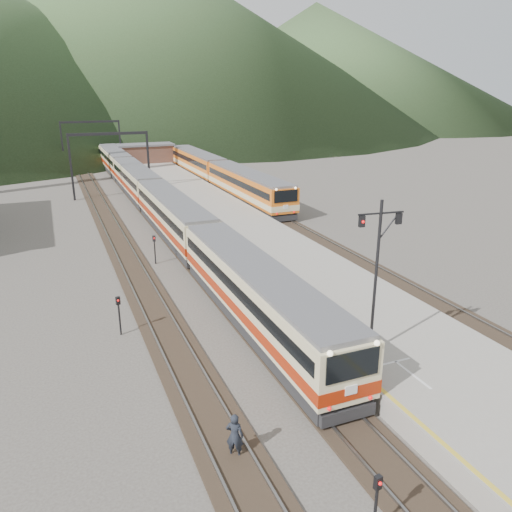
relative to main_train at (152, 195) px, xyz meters
name	(u,v)px	position (x,y,z in m)	size (l,w,h in m)	color
track_main	(162,222)	(0.00, -4.59, -1.92)	(2.60, 200.00, 0.23)	black
track_far	(111,227)	(-5.00, -4.59, -1.92)	(2.60, 200.00, 0.23)	black
track_second	(266,212)	(11.50, -4.59, -1.92)	(2.60, 200.00, 0.23)	black
platform	(220,218)	(5.60, -6.59, -1.49)	(8.00, 100.00, 1.00)	gray
gantry_near	(110,152)	(-2.85, 10.41, 3.60)	(9.55, 0.25, 8.00)	black
gantry_far	(91,136)	(-2.85, 35.41, 3.60)	(9.55, 0.25, 8.00)	black
station_shed	(146,153)	(5.60, 33.41, 0.58)	(9.40, 4.40, 3.10)	brown
hill_b	(131,29)	(30.00, 185.41, 35.51)	(220.00, 220.00, 75.00)	#324926
hill_c	(315,62)	(110.00, 165.41, 23.01)	(160.00, 160.00, 50.00)	#324926
main_train	(152,195)	(0.00, 0.00, 0.00)	(2.88, 78.93, 3.51)	beige
second_train	(219,172)	(11.50, 11.47, 0.13)	(3.10, 42.18, 3.78)	orange
signal_mast	(377,263)	(3.21, -36.19, 3.52)	(2.19, 0.41, 7.42)	black
short_signal_a	(376,498)	(-2.14, -44.21, -0.52)	(0.24, 0.19, 2.27)	black
short_signal_b	(155,246)	(-3.13, -16.74, -0.52)	(0.26, 0.22, 2.27)	black
short_signal_c	(119,311)	(-7.34, -27.82, -0.52)	(0.26, 0.22, 2.27)	black
worker	(235,436)	(-4.82, -39.31, -1.08)	(0.66, 0.44, 1.82)	black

